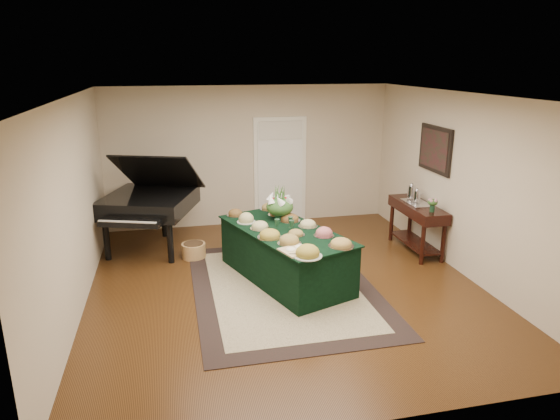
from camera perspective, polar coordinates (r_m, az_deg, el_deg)
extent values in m
plane|color=black|center=(7.36, 0.51, -8.51)|extent=(6.00, 6.00, 0.00)
cube|color=black|center=(7.26, 0.42, -8.83)|extent=(2.55, 3.57, 0.01)
cube|color=beige|center=(7.26, 0.42, -8.78)|extent=(2.04, 3.06, 0.01)
cube|color=white|center=(9.92, 0.01, 4.57)|extent=(1.05, 0.04, 2.10)
cube|color=white|center=(9.91, 0.03, 4.26)|extent=(0.90, 0.06, 2.00)
cube|color=black|center=(7.39, 0.58, -5.17)|extent=(1.69, 2.41, 0.76)
cube|color=black|center=(7.26, 0.59, -2.34)|extent=(1.76, 2.48, 0.02)
cylinder|color=silver|center=(7.03, 1.81, -2.85)|extent=(0.26, 0.26, 0.01)
ellipsoid|color=olive|center=(7.02, 1.82, -2.60)|extent=(0.21, 0.21, 0.06)
cylinder|color=silver|center=(7.29, -2.29, -2.13)|extent=(0.29, 0.29, 0.01)
ellipsoid|color=#D0C682|center=(7.27, -2.30, -1.79)|extent=(0.24, 0.24, 0.08)
cylinder|color=silver|center=(6.66, 6.99, -4.11)|extent=(0.34, 0.34, 0.01)
ellipsoid|color=#B58B41|center=(6.64, 7.01, -3.74)|extent=(0.28, 0.28, 0.08)
cylinder|color=#B1BBB0|center=(6.29, 3.17, -5.26)|extent=(0.37, 0.37, 0.01)
ellipsoid|color=#AC9432|center=(6.27, 3.17, -4.76)|extent=(0.30, 0.30, 0.11)
cylinder|color=#B1BBB0|center=(7.60, -3.88, -1.36)|extent=(0.28, 0.28, 0.01)
ellipsoid|color=#D0C682|center=(7.58, -3.89, -0.94)|extent=(0.23, 0.23, 0.11)
cylinder|color=silver|center=(7.94, -0.19, -0.53)|extent=(0.33, 0.33, 0.01)
ellipsoid|color=brown|center=(7.92, -0.19, -0.10)|extent=(0.27, 0.27, 0.11)
cylinder|color=silver|center=(7.93, -5.12, -0.60)|extent=(0.28, 0.28, 0.01)
ellipsoid|color=brown|center=(7.92, -5.13, -0.31)|extent=(0.23, 0.23, 0.07)
cylinder|color=silver|center=(6.71, 1.06, -3.83)|extent=(0.33, 0.33, 0.01)
ellipsoid|color=olive|center=(6.69, 1.06, -3.41)|extent=(0.27, 0.27, 0.09)
cylinder|color=silver|center=(7.39, 3.20, -1.87)|extent=(0.29, 0.29, 0.01)
ellipsoid|color=#D0C682|center=(7.38, 3.21, -1.55)|extent=(0.24, 0.24, 0.07)
cylinder|color=silver|center=(7.65, 1.11, -1.20)|extent=(0.34, 0.34, 0.01)
ellipsoid|color=brown|center=(7.64, 1.12, -0.88)|extent=(0.27, 0.27, 0.08)
cylinder|color=silver|center=(8.24, -1.23, 0.11)|extent=(0.31, 0.31, 0.01)
ellipsoid|color=olive|center=(8.22, -1.24, 0.39)|extent=(0.25, 0.25, 0.07)
cylinder|color=silver|center=(6.94, -1.18, -3.11)|extent=(0.35, 0.35, 0.01)
ellipsoid|color=#AC9432|center=(6.92, -1.19, -2.75)|extent=(0.29, 0.29, 0.08)
cylinder|color=silver|center=(7.02, 5.06, -2.94)|extent=(0.29, 0.29, 0.01)
ellipsoid|color=#C66364|center=(7.00, 5.07, -2.55)|extent=(0.24, 0.24, 0.09)
cube|color=tan|center=(6.44, 1.89, -4.67)|extent=(0.47, 0.47, 0.02)
ellipsoid|color=white|center=(6.43, 1.25, -4.27)|extent=(0.14, 0.14, 0.08)
ellipsoid|color=white|center=(6.52, 2.18, -4.02)|extent=(0.12, 0.12, 0.07)
cube|color=#F4AA26|center=(6.40, 2.67, -4.51)|extent=(0.11, 0.11, 0.05)
cylinder|color=#153621|center=(7.70, -0.03, -0.48)|extent=(0.16, 0.16, 0.16)
ellipsoid|color=#2E5722|center=(7.67, -0.03, 0.36)|extent=(0.42, 0.42, 0.27)
cylinder|color=black|center=(8.60, -19.20, -3.24)|extent=(0.10, 0.10, 0.68)
cylinder|color=black|center=(8.19, -12.43, -3.66)|extent=(0.10, 0.10, 0.68)
cylinder|color=black|center=(9.45, -13.12, -0.95)|extent=(0.10, 0.10, 0.68)
cube|color=black|center=(8.75, -14.71, 0.84)|extent=(1.77, 1.83, 0.29)
cube|color=black|center=(8.04, -16.77, -1.43)|extent=(0.99, 0.53, 0.10)
cube|color=black|center=(8.71, -13.68, 4.22)|extent=(1.59, 1.43, 0.75)
cylinder|color=#A87843|center=(8.40, -9.83, -4.59)|extent=(0.39, 0.39, 0.25)
cylinder|color=black|center=(8.25, 15.98, -3.88)|extent=(0.07, 0.07, 0.65)
cylinder|color=black|center=(8.43, 18.14, -3.64)|extent=(0.07, 0.07, 0.65)
cylinder|color=black|center=(9.22, 12.63, -1.45)|extent=(0.07, 0.07, 0.65)
cylinder|color=black|center=(9.38, 14.62, -1.29)|extent=(0.07, 0.07, 0.65)
cube|color=black|center=(8.69, 15.46, 0.09)|extent=(0.45, 1.37, 0.18)
cube|color=black|center=(8.87, 15.17, -3.58)|extent=(0.38, 1.20, 0.03)
cube|color=silver|center=(8.71, 15.36, 0.80)|extent=(0.34, 0.58, 0.02)
cylinder|color=#153621|center=(8.27, 17.00, 0.20)|extent=(0.08, 0.08, 0.12)
ellipsoid|color=#CF869C|center=(8.24, 17.06, 0.91)|extent=(0.18, 0.18, 0.12)
cube|color=black|center=(8.58, 17.32, 6.65)|extent=(0.04, 0.95, 0.75)
cube|color=#46121E|center=(8.56, 17.18, 6.65)|extent=(0.01, 0.82, 0.62)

